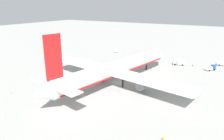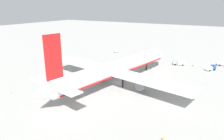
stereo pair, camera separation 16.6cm
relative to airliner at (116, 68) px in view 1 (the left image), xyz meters
The scene contains 9 objects.
ground_plane 6.80m from the airliner, ahead, with size 600.00×600.00×0.00m, color #9E9E99.
airliner is the anchor object (origin of this frame).
service_truck_1 53.46m from the airliner, 38.78° to the right, with size 5.79×4.96×2.69m.
service_truck_2 46.95m from the airliner, 20.93° to the right, with size 4.44×6.86×2.99m.
service_truck_5 66.74m from the airliner, 35.09° to the right, with size 3.02×6.11×2.48m.
baggage_cart_0 62.46m from the airliner, 29.82° to the left, with size 2.77×2.98×1.38m.
ground_worker_1 43.21m from the airliner, 134.19° to the right, with size 0.56×0.56×1.76m.
ground_worker_2 51.25m from the airliner, 27.87° to the right, with size 0.49×0.49×1.63m.
traffic_cone_1 42.69m from the airliner, 136.45° to the left, with size 0.36×0.36×0.55m, color orange.
Camera 1 is at (-75.83, -42.14, 32.71)m, focal length 33.47 mm.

